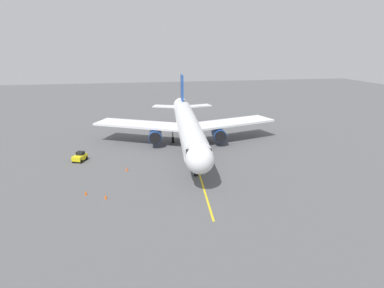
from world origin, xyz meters
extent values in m
plane|color=#565659|center=(0.00, 0.00, 0.00)|extent=(220.00, 220.00, 0.00)
cube|color=yellow|center=(-1.17, 5.94, 0.01)|extent=(4.16, 39.83, 0.01)
cylinder|color=white|center=(-1.17, -0.06, 4.10)|extent=(7.11, 34.21, 3.80)
ellipsoid|color=white|center=(0.61, 18.05, 4.10)|extent=(3.98, 4.33, 3.61)
cone|color=white|center=(-2.99, -18.47, 4.10)|extent=(3.70, 3.32, 3.42)
cube|color=black|center=(0.47, 16.66, 4.65)|extent=(3.37, 1.91, 0.90)
cube|color=white|center=(-10.02, -2.93, 3.50)|extent=(17.82, 9.80, 0.36)
cylinder|color=#1E479E|center=(-7.04, -0.49, 2.00)|extent=(2.62, 3.61, 2.30)
cylinder|color=black|center=(-6.87, 1.25, 2.00)|extent=(2.11, 0.40, 2.10)
cube|color=white|center=(6.95, -4.60, 3.50)|extent=(17.52, 12.51, 0.36)
cylinder|color=#1E479E|center=(4.50, -1.62, 2.00)|extent=(2.62, 3.61, 2.30)
cylinder|color=black|center=(4.67, 0.12, 2.00)|extent=(2.11, 0.40, 2.10)
cube|color=#1E479E|center=(-2.69, -15.49, 7.90)|extent=(0.83, 4.81, 7.20)
cube|color=white|center=(-5.85, -14.87, 4.70)|extent=(6.77, 3.72, 0.24)
cube|color=white|center=(0.52, -15.50, 4.70)|extent=(6.83, 4.76, 0.24)
cylinder|color=slate|center=(0.15, 13.37, 1.73)|extent=(0.24, 0.24, 2.77)
cylinder|color=black|center=(0.15, 13.37, 0.35)|extent=(0.52, 0.74, 0.70)
cylinder|color=slate|center=(-4.06, -2.79, 1.94)|extent=(0.24, 0.24, 2.77)
cylinder|color=black|center=(-4.06, -2.79, 0.55)|extent=(0.56, 1.14, 1.10)
cylinder|color=slate|center=(1.12, -3.30, 1.94)|extent=(0.24, 0.24, 2.77)
cylinder|color=black|center=(1.12, -3.30, 0.55)|extent=(0.56, 1.14, 1.10)
cylinder|color=#23232D|center=(-0.11, 13.41, 0.44)|extent=(0.26, 0.26, 0.88)
cube|color=#D8EA19|center=(-0.11, 13.41, 1.18)|extent=(0.26, 0.39, 0.60)
cube|color=silver|center=(-0.11, 13.41, 1.18)|extent=(0.27, 0.41, 0.10)
sphere|color=#9E7051|center=(-0.11, 13.41, 1.60)|extent=(0.22, 0.22, 0.22)
cube|color=yellow|center=(16.94, 4.03, 0.65)|extent=(2.29, 2.71, 0.70)
cube|color=black|center=(16.82, 3.76, 1.25)|extent=(1.37, 1.26, 0.50)
cylinder|color=black|center=(16.66, 5.03, 0.30)|extent=(0.47, 0.65, 0.60)
cylinder|color=black|center=(17.85, 4.51, 0.30)|extent=(0.47, 0.65, 0.60)
cylinder|color=black|center=(16.02, 3.56, 0.30)|extent=(0.47, 0.65, 0.60)
cylinder|color=black|center=(17.21, 3.04, 0.30)|extent=(0.47, 0.65, 0.60)
cone|color=#F2590F|center=(12.13, 18.29, 0.28)|extent=(0.32, 0.32, 0.55)
cone|color=#F2590F|center=(9.66, 9.58, 0.28)|extent=(0.32, 0.32, 0.55)
cone|color=#F2590F|center=(14.60, 16.71, 0.28)|extent=(0.32, 0.32, 0.55)
camera|label=1|loc=(8.66, 54.56, 17.49)|focal=30.18mm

